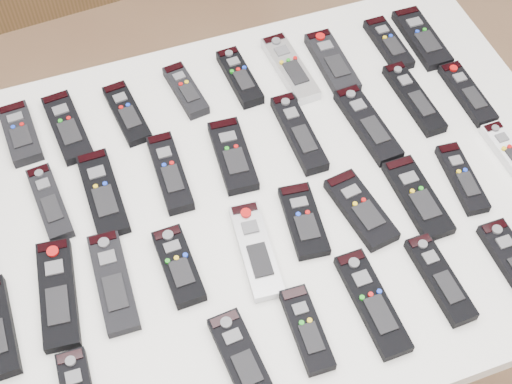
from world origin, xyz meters
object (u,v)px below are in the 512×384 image
object	(u,v)px
remote_9	(422,38)
remote_34	(440,279)
remote_13	(170,173)
remote_24	(304,221)
remote_2	(67,127)
remote_4	(186,90)
remote_11	(50,203)
remote_26	(418,198)
remote_1	(20,133)
remote_20	(58,294)
remote_31	(241,359)
remote_17	(414,98)
remote_7	(332,63)
remote_15	(299,133)
remote_14	(233,156)
remote_28	(510,154)
table	(256,215)
remote_32	(307,329)
remote_23	(256,250)
remote_5	(240,77)
remote_18	(467,94)
remote_8	(388,44)
remote_6	(290,68)
remote_12	(103,193)
remote_33	(372,303)
remote_25	(361,210)
remote_16	(368,125)
remote_27	(462,178)
remote_22	(179,266)
remote_3	(127,113)

from	to	relation	value
remote_9	remote_34	size ratio (longest dim) A/B	1.05
remote_13	remote_24	world-z (taller)	remote_13
remote_2	remote_4	world-z (taller)	remote_4
remote_11	remote_26	world-z (taller)	remote_11
remote_1	remote_20	bearing A→B (deg)	-92.96
remote_31	remote_34	world-z (taller)	same
remote_4	remote_20	world-z (taller)	same
remote_11	remote_17	xyz separation A→B (m)	(0.75, 0.01, -0.00)
remote_7	remote_15	size ratio (longest dim) A/B	0.92
remote_1	remote_31	distance (m)	0.64
remote_13	remote_20	world-z (taller)	remote_13
remote_14	remote_28	distance (m)	0.54
table	remote_11	bearing A→B (deg)	162.97
remote_17	remote_32	world-z (taller)	remote_32
remote_20	remote_23	size ratio (longest dim) A/B	1.06
table	remote_14	xyz separation A→B (m)	(-0.01, 0.10, 0.07)
remote_28	remote_26	bearing A→B (deg)	-172.83
remote_5	remote_13	size ratio (longest dim) A/B	0.89
remote_31	remote_5	bearing A→B (deg)	66.86
remote_18	remote_11	bearing A→B (deg)	178.59
remote_17	remote_26	bearing A→B (deg)	-117.30
remote_17	remote_24	size ratio (longest dim) A/B	1.27
remote_8	remote_28	size ratio (longest dim) A/B	1.02
remote_9	remote_31	world-z (taller)	remote_31
remote_6	remote_12	world-z (taller)	remote_6
remote_9	remote_23	size ratio (longest dim) A/B	0.94
table	remote_7	xyz separation A→B (m)	(0.27, 0.27, 0.07)
remote_33	remote_34	distance (m)	0.13
remote_25	remote_16	bearing A→B (deg)	53.54
remote_1	remote_9	size ratio (longest dim) A/B	0.82
remote_5	remote_16	size ratio (longest dim) A/B	0.81
remote_6	remote_8	size ratio (longest dim) A/B	1.25
remote_14	remote_26	world-z (taller)	remote_14
remote_11	remote_25	xyz separation A→B (m)	(0.53, -0.21, 0.00)
remote_20	remote_5	bearing A→B (deg)	45.51
table	remote_27	distance (m)	0.40
remote_4	remote_26	world-z (taller)	remote_4
table	remote_22	bearing A→B (deg)	-151.39
remote_13	remote_20	bearing A→B (deg)	-142.33
remote_1	remote_5	world-z (taller)	same
table	remote_20	xyz separation A→B (m)	(-0.39, -0.08, 0.07)
remote_7	remote_18	bearing A→B (deg)	-37.28
remote_18	remote_8	bearing A→B (deg)	115.32
remote_7	remote_14	xyz separation A→B (m)	(-0.28, -0.17, -0.00)
remote_9	remote_24	distance (m)	0.55
remote_32	remote_20	bearing A→B (deg)	153.51
remote_3	remote_15	distance (m)	0.35
remote_12	remote_2	bearing A→B (deg)	99.11
remote_2	remote_34	world-z (taller)	remote_34
remote_22	remote_34	xyz separation A→B (m)	(0.42, -0.18, -0.00)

